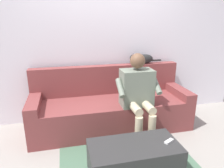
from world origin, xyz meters
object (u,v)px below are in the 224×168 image
object	(u,v)px
coffee_table	(134,160)
remote_white	(169,141)
couch	(111,108)
cat_on_backrest	(141,59)
person_solo_seated	(138,91)

from	to	relation	value
coffee_table	remote_white	distance (m)	0.43
remote_white	couch	bearing A→B (deg)	-98.59
cat_on_backrest	remote_white	world-z (taller)	cat_on_backrest
couch	remote_white	xyz separation A→B (m)	(-0.38, 1.14, 0.07)
couch	coffee_table	size ratio (longest dim) A/B	2.48
coffee_table	person_solo_seated	world-z (taller)	person_solo_seated
couch	remote_white	distance (m)	1.21
remote_white	coffee_table	bearing A→B (deg)	-31.90
couch	remote_white	size ratio (longest dim) A/B	20.22
cat_on_backrest	remote_white	xyz separation A→B (m)	(0.21, 1.42, -0.62)
person_solo_seated	remote_white	distance (m)	0.84
couch	cat_on_backrest	bearing A→B (deg)	-154.76
coffee_table	person_solo_seated	distance (m)	0.94
remote_white	cat_on_backrest	bearing A→B (deg)	-125.09
coffee_table	cat_on_backrest	size ratio (longest dim) A/B	1.76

